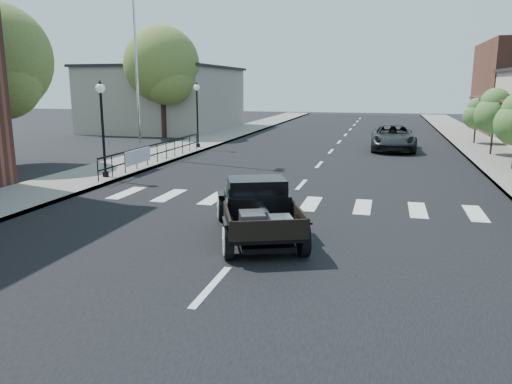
# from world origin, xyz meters

# --- Properties ---
(ground) EXTENTS (120.00, 120.00, 0.00)m
(ground) POSITION_xyz_m (0.00, 0.00, 0.00)
(ground) COLOR black
(ground) RESTS_ON ground
(road) EXTENTS (14.00, 80.00, 0.02)m
(road) POSITION_xyz_m (0.00, 15.00, 0.01)
(road) COLOR black
(road) RESTS_ON ground
(road_markings) EXTENTS (12.00, 60.00, 0.06)m
(road_markings) POSITION_xyz_m (0.00, 10.00, 0.00)
(road_markings) COLOR silver
(road_markings) RESTS_ON ground
(sidewalk_left) EXTENTS (3.00, 80.00, 0.15)m
(sidewalk_left) POSITION_xyz_m (-8.50, 15.00, 0.07)
(sidewalk_left) COLOR gray
(sidewalk_left) RESTS_ON ground
(sidewalk_right) EXTENTS (3.00, 80.00, 0.15)m
(sidewalk_right) POSITION_xyz_m (8.50, 15.00, 0.07)
(sidewalk_right) COLOR gray
(sidewalk_right) RESTS_ON ground
(low_building_left) EXTENTS (10.00, 12.00, 5.00)m
(low_building_left) POSITION_xyz_m (-15.00, 28.00, 2.50)
(low_building_left) COLOR gray
(low_building_left) RESTS_ON ground
(railing) EXTENTS (0.08, 10.00, 1.00)m
(railing) POSITION_xyz_m (-7.30, 10.00, 0.65)
(railing) COLOR black
(railing) RESTS_ON sidewalk_left
(banner) EXTENTS (0.04, 2.20, 0.60)m
(banner) POSITION_xyz_m (-7.22, 8.00, 0.45)
(banner) COLOR silver
(banner) RESTS_ON sidewalk_left
(lamp_post_b) EXTENTS (0.36, 0.36, 3.70)m
(lamp_post_b) POSITION_xyz_m (-7.60, 6.00, 2.00)
(lamp_post_b) COLOR black
(lamp_post_b) RESTS_ON sidewalk_left
(lamp_post_c) EXTENTS (0.36, 0.36, 3.70)m
(lamp_post_c) POSITION_xyz_m (-7.60, 16.00, 2.00)
(lamp_post_c) COLOR black
(lamp_post_c) RESTS_ON sidewalk_left
(flagpole) EXTENTS (0.12, 0.12, 11.94)m
(flagpole) POSITION_xyz_m (-9.20, 12.00, 6.12)
(flagpole) COLOR silver
(flagpole) RESTS_ON sidewalk_left
(big_tree_far) EXTENTS (5.28, 5.28, 7.75)m
(big_tree_far) POSITION_xyz_m (-12.50, 22.00, 3.87)
(big_tree_far) COLOR #586C2E
(big_tree_far) RESTS_ON ground
(small_tree_d) EXTENTS (1.96, 1.96, 3.27)m
(small_tree_d) POSITION_xyz_m (8.30, 17.00, 1.79)
(small_tree_d) COLOR #456D32
(small_tree_d) RESTS_ON sidewalk_right
(small_tree_e) EXTENTS (1.60, 1.60, 2.67)m
(small_tree_e) POSITION_xyz_m (8.30, 22.33, 1.49)
(small_tree_e) COLOR #456D32
(small_tree_e) RESTS_ON sidewalk_right
(hotrod_pickup) EXTENTS (3.43, 4.69, 1.48)m
(hotrod_pickup) POSITION_xyz_m (0.05, 0.21, 0.74)
(hotrod_pickup) COLOR black
(hotrod_pickup) RESTS_ON ground
(second_car) EXTENTS (2.54, 5.26, 1.45)m
(second_car) POSITION_xyz_m (3.35, 18.47, 0.72)
(second_car) COLOR black
(second_car) RESTS_ON ground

